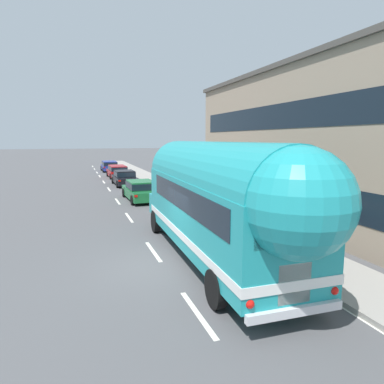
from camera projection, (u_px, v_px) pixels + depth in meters
The scene contains 8 objects.
ground_plane at pixel (163, 265), 11.48m from camera, with size 300.00×300.00×0.00m, color #4C4C4F.
lane_markings at pixel (153, 198), 24.46m from camera, with size 3.71×80.00×0.01m.
sidewalk_slab at pixel (197, 203), 22.37m from camera, with size 2.49×90.00×0.15m, color gray.
painted_bus at pixel (219, 198), 11.19m from camera, with size 2.80×11.98×4.12m.
car_lead at pixel (141, 190), 23.61m from camera, with size 2.07×4.80×1.37m.
car_second at pixel (125, 177), 31.30m from camera, with size 2.01×4.61×1.37m.
car_third at pixel (117, 171), 37.36m from camera, with size 2.01×4.54×1.37m.
car_fourth at pixel (109, 165), 44.73m from camera, with size 2.01×4.37×1.37m.
Camera 1 is at (-2.66, -10.68, 4.21)m, focal length 31.90 mm.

